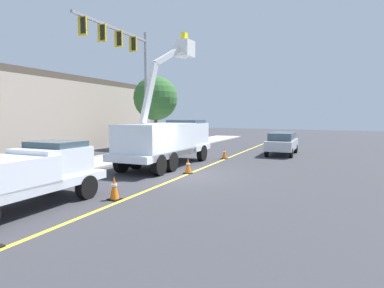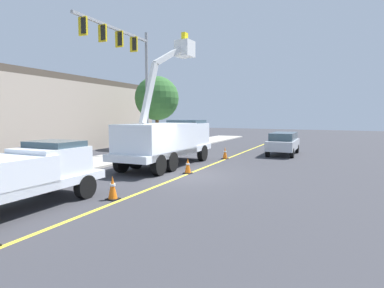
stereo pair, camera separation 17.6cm
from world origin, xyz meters
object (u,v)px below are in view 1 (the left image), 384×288
object	(u,v)px
traffic_cone_mid_rear	(188,166)
traffic_cone_trailing	(224,153)
utility_bucket_truck	(168,138)
traffic_cone_mid_front	(114,188)
service_pickup_truck	(19,175)
passing_minivan	(282,142)
traffic_signal_mast	(127,61)

from	to	relation	value
traffic_cone_mid_rear	traffic_cone_trailing	distance (m)	6.06
utility_bucket_truck	traffic_cone_mid_front	world-z (taller)	utility_bucket_truck
service_pickup_truck	passing_minivan	bearing A→B (deg)	-11.28
service_pickup_truck	traffic_cone_mid_rear	xyz separation A→B (m)	(8.02, -1.42, -0.73)
service_pickup_truck	traffic_cone_trailing	distance (m)	14.09
traffic_signal_mast	traffic_cone_mid_rear	bearing A→B (deg)	-112.74
passing_minivan	traffic_signal_mast	size ratio (longest dim) A/B	0.55
traffic_cone_mid_rear	service_pickup_truck	bearing A→B (deg)	169.97
passing_minivan	traffic_cone_mid_front	distance (m)	16.26
service_pickup_truck	traffic_signal_mast	world-z (taller)	traffic_signal_mast
passing_minivan	service_pickup_truck	bearing A→B (deg)	168.72
traffic_cone_mid_front	traffic_signal_mast	bearing A→B (deg)	38.11
traffic_cone_mid_rear	traffic_cone_trailing	xyz separation A→B (m)	(6.03, 0.61, 0.01)
passing_minivan	traffic_signal_mast	xyz separation A→B (m)	(-7.85, 8.46, 5.64)
passing_minivan	traffic_cone_mid_rear	world-z (taller)	passing_minivan
service_pickup_truck	traffic_cone_mid_rear	bearing A→B (deg)	-10.03
utility_bucket_truck	traffic_cone_trailing	size ratio (longest dim) A/B	10.17
traffic_cone_mid_front	utility_bucket_truck	bearing A→B (deg)	19.87
traffic_cone_trailing	traffic_signal_mast	world-z (taller)	traffic_signal_mast
traffic_signal_mast	service_pickup_truck	bearing A→B (deg)	-155.77
traffic_cone_mid_front	traffic_cone_trailing	world-z (taller)	traffic_cone_mid_front
utility_bucket_truck	traffic_cone_mid_front	xyz separation A→B (m)	(-7.31, -2.64, -1.21)
service_pickup_truck	traffic_cone_trailing	xyz separation A→B (m)	(14.05, -0.81, -0.71)
traffic_cone_mid_rear	passing_minivan	bearing A→B (deg)	-12.24
traffic_cone_mid_front	traffic_signal_mast	xyz separation A→B (m)	(8.28, 6.50, 6.19)
service_pickup_truck	traffic_cone_mid_rear	size ratio (longest dim) A/B	7.23
passing_minivan	traffic_signal_mast	bearing A→B (deg)	132.87
traffic_cone_mid_front	traffic_signal_mast	distance (m)	12.21
passing_minivan	traffic_cone_mid_rear	distance (m)	10.71
utility_bucket_truck	traffic_signal_mast	xyz separation A→B (m)	(0.97, 3.86, 4.99)
passing_minivan	traffic_cone_trailing	distance (m)	5.30
utility_bucket_truck	traffic_cone_trailing	bearing A→B (deg)	-21.40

